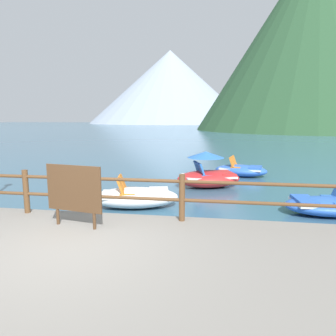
% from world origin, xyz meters
% --- Properties ---
extents(ground_plane, '(200.00, 200.00, 0.00)m').
position_xyz_m(ground_plane, '(0.00, 40.00, 0.00)').
color(ground_plane, '#38607A').
extents(dock_railing, '(23.92, 0.12, 0.95)m').
position_xyz_m(dock_railing, '(-0.00, 1.55, 0.97)').
color(dock_railing, brown).
rests_on(dock_railing, promenade_dock).
extents(sign_board, '(1.17, 0.26, 1.19)m').
position_xyz_m(sign_board, '(-0.26, 0.88, 1.13)').
color(sign_board, silver).
rests_on(sign_board, promenade_dock).
extents(pedal_boat_0, '(2.36, 1.60, 0.83)m').
position_xyz_m(pedal_boat_0, '(3.40, 8.83, 0.26)').
color(pedal_boat_0, blue).
rests_on(pedal_boat_0, ground).
extents(pedal_boat_1, '(2.59, 1.67, 0.87)m').
position_xyz_m(pedal_boat_1, '(0.17, 3.67, 0.29)').
color(pedal_boat_1, white).
rests_on(pedal_boat_1, ground).
extents(pedal_boat_2, '(2.26, 1.38, 0.81)m').
position_xyz_m(pedal_boat_2, '(5.19, 3.77, 0.25)').
color(pedal_boat_2, blue).
rests_on(pedal_boat_2, ground).
extents(pedal_boat_3, '(2.58, 2.01, 1.28)m').
position_xyz_m(pedal_boat_3, '(2.08, 6.54, 0.44)').
color(pedal_boat_3, red).
rests_on(pedal_boat_3, ground).
extents(cliff_headland, '(42.72, 42.72, 34.53)m').
position_xyz_m(cliff_headland, '(18.25, 60.88, 16.20)').
color(cliff_headland, '#284C2D').
rests_on(cliff_headland, ground).
extents(distant_peak, '(64.19, 64.19, 28.55)m').
position_xyz_m(distant_peak, '(-16.88, 122.63, 14.28)').
color(distant_peak, '#93A3B7').
rests_on(distant_peak, ground).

